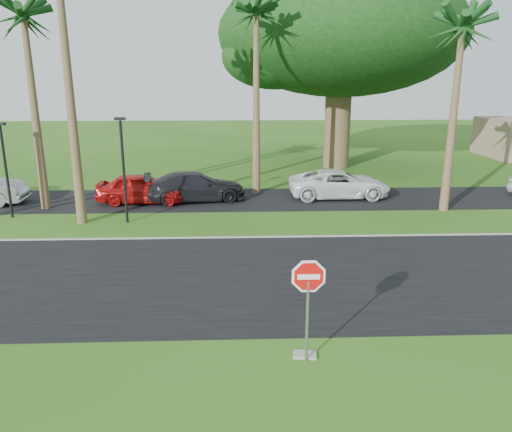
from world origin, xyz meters
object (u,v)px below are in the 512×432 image
object	(u,v)px
stop_sign_near	(308,290)
car_dark	(196,187)
car_red	(142,189)
car_minivan	(339,184)

from	to	relation	value
stop_sign_near	car_dark	size ratio (longest dim) A/B	0.51
stop_sign_near	car_red	size ratio (longest dim) A/B	0.58
stop_sign_near	car_red	distance (m)	16.29
car_red	car_dark	size ratio (longest dim) A/B	0.87
car_red	stop_sign_near	bearing A→B (deg)	-155.88
stop_sign_near	car_red	xyz separation A→B (m)	(-6.44, 14.93, -1.01)
car_red	car_dark	world-z (taller)	car_red
car_dark	car_minivan	size ratio (longest dim) A/B	0.97
car_dark	stop_sign_near	bearing A→B (deg)	-177.44
car_dark	car_minivan	xyz separation A→B (m)	(7.63, 0.44, -0.01)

